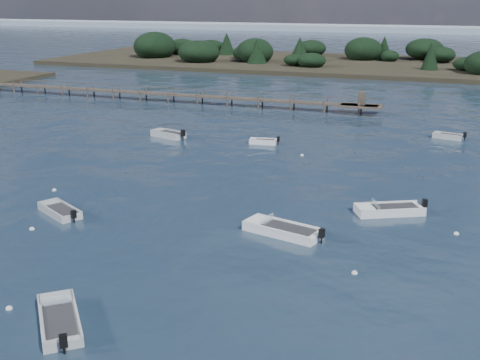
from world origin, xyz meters
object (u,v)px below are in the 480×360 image
at_px(dinghy_mid_white_a, 282,231).
at_px(tender_far_grey_b, 448,137).
at_px(tender_far_grey, 168,135).
at_px(jetty, 171,95).
at_px(tender_far_white, 263,142).
at_px(dinghy_mid_grey, 60,212).
at_px(dinghy_near_olive, 59,322).
at_px(dinghy_mid_white_b, 389,211).

relative_size(dinghy_mid_white_a, tender_far_grey_b, 1.59).
height_order(tender_far_grey, tender_far_grey_b, tender_far_grey).
bearing_deg(tender_far_grey_b, tender_far_grey, -161.02).
bearing_deg(jetty, tender_far_grey, -64.12).
xyz_separation_m(tender_far_white, dinghy_mid_grey, (-6.39, -23.39, -0.00)).
bearing_deg(dinghy_mid_grey, tender_far_white, 74.73).
xyz_separation_m(dinghy_near_olive, tender_far_grey, (-12.17, 34.45, 0.03)).
distance_m(dinghy_mid_white_a, tender_far_grey, 27.84).
xyz_separation_m(tender_far_grey_b, dinghy_mid_grey, (-23.16, -31.96, -0.01)).
distance_m(tender_far_white, tender_far_grey, 9.98).
bearing_deg(dinghy_near_olive, tender_far_white, 93.60).
distance_m(dinghy_mid_white_b, jetty, 48.05).
bearing_deg(dinghy_mid_white_a, dinghy_mid_grey, -173.06).
bearing_deg(tender_far_grey, dinghy_near_olive, -70.55).
relative_size(tender_far_white, dinghy_mid_grey, 0.75).
xyz_separation_m(tender_far_grey_b, dinghy_mid_white_b, (-2.84, -24.31, -0.00)).
xyz_separation_m(dinghy_mid_white_a, tender_far_grey, (-18.30, 20.97, 0.03)).
distance_m(dinghy_mid_white_a, dinghy_near_olive, 14.81).
relative_size(dinghy_mid_white_a, dinghy_near_olive, 1.20).
bearing_deg(tender_far_white, jetty, 135.84).
height_order(dinghy_mid_white_a, dinghy_mid_white_b, dinghy_mid_white_a).
distance_m(dinghy_near_olive, tender_far_grey_b, 46.01).
distance_m(dinghy_near_olive, tender_far_white, 35.15).
height_order(tender_far_grey, jetty, jetty).
xyz_separation_m(tender_far_white, dinghy_mid_white_b, (13.93, -15.75, 0.01)).
height_order(dinghy_mid_white_a, jetty, jetty).
bearing_deg(dinghy_near_olive, dinghy_mid_grey, 126.33).
relative_size(tender_far_white, dinghy_mid_white_b, 0.64).
distance_m(tender_far_grey_b, jetty, 37.62).
bearing_deg(tender_far_white, tender_far_grey_b, 27.06).
relative_size(dinghy_mid_white_a, jetty, 0.08).
relative_size(dinghy_near_olive, tender_far_white, 1.46).
xyz_separation_m(tender_far_grey, dinghy_mid_grey, (3.57, -22.76, -0.04)).
bearing_deg(dinghy_mid_grey, dinghy_mid_white_a, 6.94).
bearing_deg(dinghy_mid_white_a, tender_far_white, 111.13).
bearing_deg(tender_far_white, dinghy_mid_white_b, -48.50).
bearing_deg(jetty, tender_far_grey_b, -15.86).
relative_size(dinghy_mid_white_a, dinghy_mid_grey, 1.30).
height_order(tender_far_grey, dinghy_mid_white_b, tender_far_grey).
relative_size(dinghy_near_olive, tender_far_grey_b, 1.33).
distance_m(tender_far_white, dinghy_mid_grey, 24.25).
height_order(tender_far_grey_b, dinghy_mid_grey, tender_far_grey_b).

